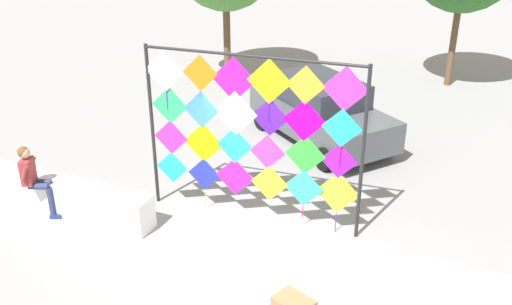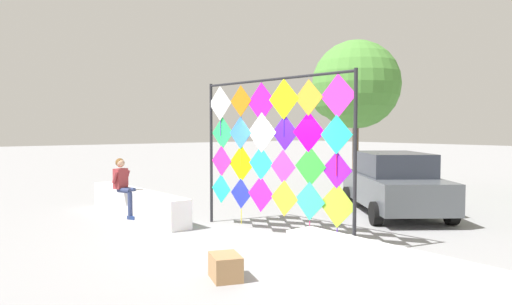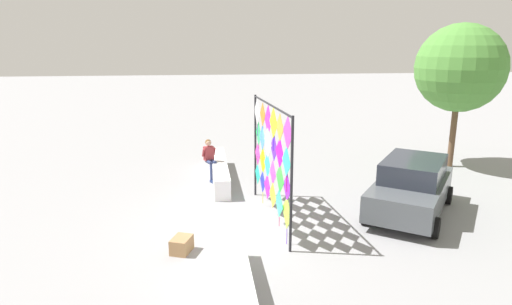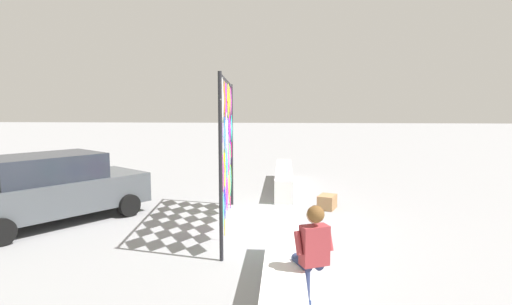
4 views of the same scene
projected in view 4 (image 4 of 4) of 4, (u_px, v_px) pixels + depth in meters
ground at (259, 223)px, 9.69m from camera, size 120.00×120.00×0.00m
plaza_ledge_left at (284, 290)px, 5.40m from camera, size 4.72×0.54×0.70m
plaza_ledge_right at (284, 178)px, 13.82m from camera, size 4.72×0.54×0.70m
kite_display_rack at (227, 141)px, 9.24m from camera, size 4.29×0.42×3.42m
seated_vendor at (310, 250)px, 5.30m from camera, size 0.74×0.62×1.55m
parked_car at (52, 188)px, 9.70m from camera, size 4.53×4.03×1.66m
cardboard_box_large at (327, 202)px, 11.05m from camera, size 0.70×0.60×0.38m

